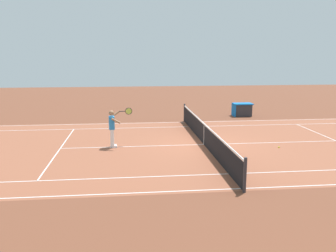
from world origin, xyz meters
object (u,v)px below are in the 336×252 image
at_px(tennis_player_near, 113,127).
at_px(tennis_ball, 279,147).
at_px(equipment_cart_tarped, 242,109).
at_px(tennis_net, 204,134).

bearing_deg(tennis_player_near, tennis_ball, 172.59).
xyz_separation_m(tennis_ball, equipment_cart_tarped, (-0.92, -8.20, 0.40)).
xyz_separation_m(tennis_player_near, tennis_ball, (-7.26, 0.94, -0.90)).
distance_m(tennis_player_near, tennis_ball, 7.38).
xyz_separation_m(tennis_net, tennis_ball, (-3.16, 0.94, -0.46)).
height_order(tennis_player_near, equipment_cart_tarped, tennis_player_near).
distance_m(tennis_net, tennis_player_near, 4.13).
bearing_deg(tennis_net, tennis_ball, 163.35).
height_order(tennis_net, tennis_player_near, tennis_player_near).
bearing_deg(tennis_ball, tennis_player_near, -7.41).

